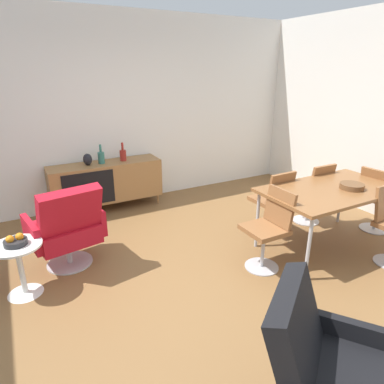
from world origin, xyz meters
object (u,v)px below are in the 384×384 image
(sideboard, at_px, (106,181))
(dining_chair_back_right, at_px, (313,191))
(vase_cobalt, at_px, (101,157))
(dining_table, at_px, (332,192))
(side_table_round, at_px, (20,264))
(armchair_black_shell, at_px, (325,375))
(wooden_bowl_on_table, at_px, (352,186))
(dining_chair_far_end, at_px, (378,197))
(vase_ceramic_small, at_px, (123,155))
(dining_chair_back_left, at_px, (273,200))
(lounge_chair_red, at_px, (67,227))
(dining_chair_near_window, at_px, (269,226))
(vase_sculptural_dark, at_px, (88,159))
(fruit_bowl, at_px, (15,241))

(sideboard, bearing_deg, dining_chair_back_right, -38.11)
(vase_cobalt, relative_size, dining_table, 0.17)
(sideboard, distance_m, dining_chair_back_right, 2.93)
(vase_cobalt, xyz_separation_m, side_table_round, (-1.21, -1.65, -0.49))
(vase_cobalt, xyz_separation_m, armchair_black_shell, (0.17, -3.90, -0.34))
(sideboard, distance_m, wooden_bowl_on_table, 3.29)
(wooden_bowl_on_table, xyz_separation_m, dining_chair_far_end, (0.72, 0.11, -0.30))
(armchair_black_shell, bearing_deg, vase_ceramic_small, 87.81)
(sideboard, bearing_deg, side_table_round, -127.32)
(sideboard, height_order, vase_cobalt, vase_cobalt)
(wooden_bowl_on_table, xyz_separation_m, armchair_black_shell, (-2.00, -1.42, -0.30))
(vase_cobalt, height_order, dining_chair_back_left, vase_cobalt)
(lounge_chair_red, bearing_deg, vase_ceramic_small, 52.28)
(wooden_bowl_on_table, relative_size, dining_chair_near_window, 0.30)
(dining_chair_back_left, bearing_deg, vase_cobalt, 132.29)
(vase_ceramic_small, xyz_separation_m, dining_chair_back_right, (2.02, -1.81, -0.34))
(vase_cobalt, xyz_separation_m, dining_table, (2.00, -2.37, -0.11))
(sideboard, bearing_deg, dining_chair_far_end, -39.82)
(dining_table, distance_m, wooden_bowl_on_table, 0.22)
(dining_chair_back_right, bearing_deg, vase_sculptural_dark, 144.49)
(dining_table, xyz_separation_m, fruit_bowl, (-3.21, 0.72, -0.14))
(armchair_black_shell, relative_size, fruit_bowl, 4.73)
(sideboard, xyz_separation_m, vase_cobalt, (-0.04, 0.00, 0.37))
(wooden_bowl_on_table, xyz_separation_m, fruit_bowl, (-3.38, 0.84, -0.21))
(vase_ceramic_small, relative_size, dining_chair_back_left, 0.32)
(vase_sculptural_dark, xyz_separation_m, side_table_round, (-1.02, -1.65, -0.48))
(dining_chair_far_end, relative_size, dining_chair_near_window, 1.00)
(vase_ceramic_small, height_order, dining_chair_back_left, vase_ceramic_small)
(vase_ceramic_small, xyz_separation_m, wooden_bowl_on_table, (1.85, -2.49, -0.04))
(vase_cobalt, bearing_deg, fruit_bowl, -126.41)
(vase_cobalt, xyz_separation_m, fruit_bowl, (-1.21, -1.65, -0.26))
(vase_sculptural_dark, distance_m, vase_ceramic_small, 0.52)
(dining_chair_far_end, height_order, dining_chair_back_right, same)
(side_table_round, bearing_deg, dining_chair_near_window, -17.32)
(lounge_chair_red, bearing_deg, dining_table, -20.08)
(dining_chair_far_end, bearing_deg, fruit_bowl, 169.94)
(dining_chair_back_right, bearing_deg, vase_cobalt, 142.32)
(sideboard, height_order, lounge_chair_red, lounge_chair_red)
(dining_chair_far_end, xyz_separation_m, fruit_bowl, (-4.10, 0.73, 0.09))
(dining_chair_back_left, bearing_deg, dining_chair_far_end, -24.48)
(dining_chair_back_left, bearing_deg, lounge_chair_red, 169.54)
(vase_ceramic_small, height_order, dining_chair_far_end, vase_ceramic_small)
(vase_sculptural_dark, bearing_deg, dining_chair_far_end, -37.65)
(vase_sculptural_dark, height_order, vase_ceramic_small, vase_ceramic_small)
(dining_chair_near_window, bearing_deg, dining_chair_back_right, 24.30)
(sideboard, bearing_deg, vase_sculptural_dark, 179.54)
(vase_ceramic_small, xyz_separation_m, side_table_round, (-1.54, -1.65, -0.49))
(vase_cobalt, height_order, dining_table, vase_cobalt)
(lounge_chair_red, bearing_deg, wooden_bowl_on_table, -21.00)
(dining_chair_back_right, bearing_deg, vase_ceramic_small, 138.17)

